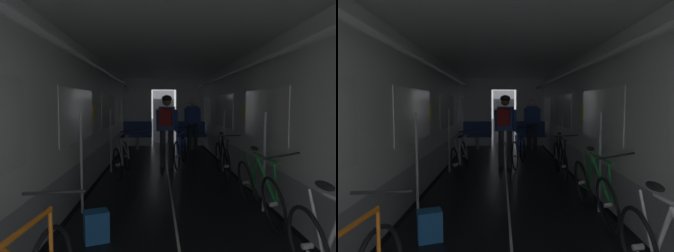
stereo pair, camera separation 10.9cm
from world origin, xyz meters
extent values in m
cube|color=black|center=(-1.41, 3.25, 0.00)|extent=(0.08, 11.50, 0.01)
cube|color=black|center=(1.41, 3.25, 0.00)|extent=(0.08, 11.50, 0.01)
cube|color=beige|center=(0.00, 3.25, 0.00)|extent=(0.03, 11.27, 0.00)
cube|color=#9EA0A5|center=(-1.51, 3.25, 0.30)|extent=(0.12, 11.50, 0.60)
cube|color=white|center=(-1.51, 3.25, 1.53)|extent=(0.12, 11.50, 1.85)
cube|color=white|center=(-1.45, 2.67, 1.35)|extent=(0.02, 1.90, 0.80)
cube|color=white|center=(-1.45, 5.55, 1.35)|extent=(0.02, 1.90, 0.80)
cube|color=white|center=(-1.45, 8.42, 1.35)|extent=(0.02, 1.90, 0.80)
cube|color=yellow|center=(-1.45, 3.79, 1.35)|extent=(0.01, 0.20, 0.28)
cylinder|color=white|center=(-1.17, 3.25, 2.10)|extent=(0.07, 11.04, 0.07)
cylinder|color=#B7BABF|center=(-1.27, 2.10, 0.70)|extent=(0.04, 0.04, 1.40)
cylinder|color=#B7BABF|center=(-1.27, 4.70, 0.70)|extent=(0.04, 0.04, 1.40)
cube|color=#9EA0A5|center=(1.51, 3.25, 0.30)|extent=(0.12, 11.50, 0.60)
cube|color=white|center=(1.51, 3.25, 1.53)|extent=(0.12, 11.50, 1.85)
cube|color=white|center=(1.45, 2.67, 1.35)|extent=(0.02, 1.90, 0.80)
cube|color=white|center=(1.45, 5.55, 1.35)|extent=(0.02, 1.90, 0.80)
cube|color=white|center=(1.45, 8.42, 1.35)|extent=(0.02, 1.90, 0.80)
cube|color=yellow|center=(1.45, 3.71, 1.35)|extent=(0.01, 0.20, 0.28)
cylinder|color=white|center=(1.17, 3.25, 2.10)|extent=(0.07, 11.04, 0.07)
cylinder|color=#B7BABF|center=(1.27, 2.10, 0.70)|extent=(0.04, 0.04, 1.40)
cylinder|color=#B7BABF|center=(1.27, 4.70, 0.70)|extent=(0.04, 0.04, 1.40)
cube|color=white|center=(-0.95, 9.06, 1.23)|extent=(1.00, 0.12, 2.45)
cube|color=white|center=(0.95, 9.06, 1.23)|extent=(1.00, 0.12, 2.45)
cube|color=white|center=(0.00, 9.06, 2.25)|extent=(0.90, 0.12, 0.40)
cube|color=#4C4F54|center=(0.00, 9.76, 1.03)|extent=(0.81, 0.04, 2.05)
cube|color=silver|center=(0.00, 3.25, 2.51)|extent=(3.14, 11.62, 0.12)
cylinder|color=gray|center=(-0.90, 8.00, 0.22)|extent=(0.12, 0.12, 0.44)
cube|color=#2D4784|center=(-0.90, 8.00, 0.49)|extent=(0.96, 0.44, 0.10)
cube|color=#2D4784|center=(-0.90, 8.19, 0.74)|extent=(0.96, 0.08, 0.40)
torus|color=gray|center=(-1.33, 8.22, 0.94)|extent=(0.14, 0.14, 0.02)
cylinder|color=gray|center=(0.90, 8.00, 0.22)|extent=(0.12, 0.12, 0.44)
cube|color=#2D4784|center=(0.90, 8.00, 0.49)|extent=(0.96, 0.44, 0.10)
cube|color=#2D4784|center=(0.90, 8.19, 0.74)|extent=(0.96, 0.08, 0.40)
torus|color=gray|center=(0.47, 8.22, 0.94)|extent=(0.14, 0.14, 0.02)
torus|color=black|center=(1.14, 4.63, 0.33)|extent=(0.11, 0.67, 0.67)
cylinder|color=#B2B2B7|center=(1.14, 4.63, 0.33)|extent=(0.09, 0.05, 0.06)
torus|color=black|center=(1.09, 3.61, 0.33)|extent=(0.11, 0.67, 0.67)
cylinder|color=#B2B2B7|center=(1.09, 3.61, 0.33)|extent=(0.09, 0.05, 0.06)
cylinder|color=black|center=(1.12, 3.92, 0.55)|extent=(0.05, 0.54, 0.56)
cylinder|color=black|center=(1.14, 4.33, 0.55)|extent=(0.08, 0.34, 0.55)
cylinder|color=black|center=(1.14, 4.08, 0.82)|extent=(0.07, 0.82, 0.04)
cylinder|color=black|center=(1.15, 4.56, 0.58)|extent=(0.05, 0.17, 0.49)
cylinder|color=black|center=(1.12, 4.40, 0.31)|extent=(0.05, 0.45, 0.07)
cylinder|color=black|center=(1.11, 3.64, 0.58)|extent=(0.06, 0.09, 0.49)
cylinder|color=black|center=(1.11, 4.18, 0.29)|extent=(0.03, 0.17, 0.17)
ellipsoid|color=black|center=(1.16, 4.51, 0.88)|extent=(0.10, 0.24, 0.07)
cylinder|color=black|center=(1.13, 3.62, 0.92)|extent=(0.44, 0.04, 0.05)
torus|color=black|center=(1.11, 2.42, 0.33)|extent=(0.16, 0.67, 0.67)
cylinder|color=#B2B2B7|center=(1.11, 2.42, 0.33)|extent=(0.10, 0.05, 0.06)
torus|color=black|center=(1.14, 1.40, 0.33)|extent=(0.16, 0.67, 0.67)
cylinder|color=#B2B2B7|center=(1.14, 1.40, 0.33)|extent=(0.10, 0.05, 0.06)
cylinder|color=#1E8438|center=(1.16, 1.71, 0.55)|extent=(0.14, 0.54, 0.56)
cylinder|color=#1E8438|center=(1.15, 2.12, 0.55)|extent=(0.11, 0.34, 0.55)
cylinder|color=#1E8438|center=(1.20, 1.87, 0.81)|extent=(0.06, 0.82, 0.04)
cylinder|color=#1E8438|center=(1.15, 2.35, 0.57)|extent=(0.10, 0.16, 0.49)
cylinder|color=#1E8438|center=(1.11, 2.19, 0.31)|extent=(0.03, 0.45, 0.07)
cylinder|color=#1E8438|center=(1.17, 1.43, 0.57)|extent=(0.10, 0.09, 0.49)
cylinder|color=black|center=(1.11, 1.97, 0.29)|extent=(0.04, 0.17, 0.17)
ellipsoid|color=black|center=(1.19, 2.30, 0.87)|extent=(0.11, 0.24, 0.07)
cylinder|color=black|center=(1.23, 1.41, 0.91)|extent=(0.44, 0.04, 0.09)
torus|color=black|center=(-1.01, 3.85, 0.33)|extent=(0.17, 0.68, 0.67)
cylinder|color=#B2B2B7|center=(-1.01, 3.85, 0.33)|extent=(0.10, 0.06, 0.06)
torus|color=black|center=(-0.95, 4.87, 0.33)|extent=(0.17, 0.68, 0.67)
cylinder|color=#B2B2B7|center=(-0.95, 4.87, 0.33)|extent=(0.10, 0.06, 0.06)
cylinder|color=#ADAFB5|center=(-0.93, 4.55, 0.55)|extent=(0.15, 0.54, 0.56)
cylinder|color=#ADAFB5|center=(-0.96, 4.14, 0.55)|extent=(0.10, 0.35, 0.55)
cylinder|color=#ADAFB5|center=(-0.91, 4.39, 0.81)|extent=(0.09, 0.82, 0.04)
cylinder|color=#ADAFB5|center=(-0.97, 3.92, 0.57)|extent=(0.10, 0.16, 0.49)
cylinder|color=#ADAFB5|center=(-1.00, 4.07, 0.31)|extent=(0.05, 0.45, 0.07)
cylinder|color=#ADAFB5|center=(-0.91, 4.84, 0.57)|extent=(0.09, 0.09, 0.49)
cylinder|color=black|center=(-0.99, 4.30, 0.29)|extent=(0.05, 0.17, 0.17)
ellipsoid|color=black|center=(-0.92, 3.96, 0.87)|extent=(0.11, 0.25, 0.07)
cylinder|color=black|center=(-0.87, 4.85, 0.91)|extent=(0.44, 0.05, 0.09)
cylinder|color=orange|center=(-0.97, -0.50, 0.82)|extent=(0.12, 0.82, 0.04)
cylinder|color=orange|center=(-0.94, -0.06, 0.58)|extent=(0.05, 0.09, 0.49)
cylinder|color=black|center=(-0.92, -0.04, 0.92)|extent=(0.44, 0.07, 0.05)
torus|color=black|center=(1.02, 0.34, 0.33)|extent=(0.13, 0.67, 0.67)
cylinder|color=#B2B2B7|center=(1.02, 0.34, 0.33)|extent=(0.10, 0.05, 0.06)
cylinder|color=silver|center=(1.05, 0.05, 0.55)|extent=(0.08, 0.34, 0.55)
cylinder|color=silver|center=(1.05, 0.27, 0.57)|extent=(0.08, 0.16, 0.49)
ellipsoid|color=black|center=(1.08, 0.23, 0.88)|extent=(0.10, 0.24, 0.07)
cylinder|color=#2D2D33|center=(-0.10, 5.11, 0.45)|extent=(0.13, 0.13, 0.90)
cylinder|color=#2D2D33|center=(0.09, 5.07, 0.45)|extent=(0.13, 0.13, 0.90)
cube|color=#2D4C99|center=(-0.01, 5.09, 1.18)|extent=(0.40, 0.29, 0.56)
cylinder|color=#2D4C99|center=(-0.22, 5.15, 1.13)|extent=(0.13, 0.21, 0.53)
cylinder|color=#2D4C99|center=(0.21, 5.06, 1.13)|extent=(0.13, 0.21, 0.53)
sphere|color=#9E7051|center=(-0.01, 5.09, 1.58)|extent=(0.21, 0.21, 0.21)
ellipsoid|color=black|center=(-0.01, 5.09, 1.65)|extent=(0.29, 0.32, 0.16)
cube|color=maroon|center=(-0.04, 4.92, 1.22)|extent=(0.31, 0.21, 0.40)
torus|color=black|center=(0.22, 4.84, 0.33)|extent=(0.24, 0.67, 0.67)
cylinder|color=#B2B2B7|center=(0.22, 4.84, 0.33)|extent=(0.10, 0.07, 0.06)
torus|color=black|center=(0.46, 5.83, 0.33)|extent=(0.24, 0.67, 0.67)
cylinder|color=#B2B2B7|center=(0.46, 5.83, 0.33)|extent=(0.10, 0.07, 0.06)
cylinder|color=#2342B7|center=(0.40, 5.52, 0.55)|extent=(0.20, 0.52, 0.56)
cylinder|color=#2342B7|center=(0.30, 5.12, 0.55)|extent=(0.08, 0.35, 0.55)
cylinder|color=#2342B7|center=(0.38, 5.36, 0.82)|extent=(0.23, 0.81, 0.04)
cylinder|color=#2342B7|center=(0.25, 4.90, 0.58)|extent=(0.09, 0.16, 0.49)
cylinder|color=#2342B7|center=(0.27, 5.06, 0.31)|extent=(0.13, 0.45, 0.07)
cylinder|color=#2342B7|center=(0.46, 5.79, 0.58)|extent=(0.05, 0.10, 0.49)
cylinder|color=black|center=(0.32, 5.27, 0.29)|extent=(0.06, 0.17, 0.17)
ellipsoid|color=black|center=(0.28, 4.94, 0.88)|extent=(0.15, 0.26, 0.07)
cylinder|color=black|center=(0.49, 5.81, 0.92)|extent=(0.43, 0.13, 0.05)
cylinder|color=#2D2D33|center=(1.00, 7.70, 0.45)|extent=(0.13, 0.13, 0.90)
cylinder|color=#2D2D33|center=(0.80, 7.70, 0.45)|extent=(0.13, 0.13, 0.90)
cube|color=#2D4C99|center=(0.90, 7.70, 1.18)|extent=(0.36, 0.22, 0.56)
cylinder|color=#2D4C99|center=(1.12, 7.68, 1.13)|extent=(0.09, 0.20, 0.53)
cylinder|color=#2D4C99|center=(0.68, 7.68, 1.13)|extent=(0.09, 0.20, 0.53)
sphere|color=beige|center=(0.90, 7.70, 1.58)|extent=(0.21, 0.21, 0.21)
cube|color=#1E5693|center=(-0.90, 1.22, 0.17)|extent=(0.31, 0.28, 0.34)
camera|label=1|loc=(-0.22, -2.06, 1.51)|focal=32.52mm
camera|label=2|loc=(-0.11, -2.07, 1.51)|focal=32.52mm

